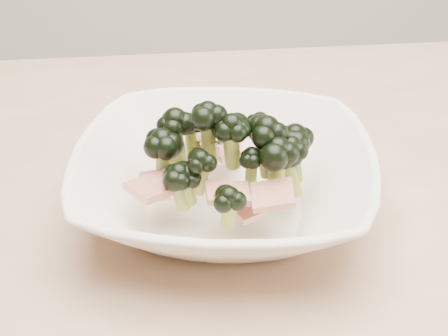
# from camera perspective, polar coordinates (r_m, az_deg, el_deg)

# --- Properties ---
(dining_table) EXTENTS (1.20, 0.80, 0.75)m
(dining_table) POSITION_cam_1_polar(r_m,az_deg,el_deg) (0.74, 5.28, -7.99)
(dining_table) COLOR tan
(dining_table) RESTS_ON ground
(broccoli_dish) EXTENTS (0.34, 0.34, 0.13)m
(broccoli_dish) POSITION_cam_1_polar(r_m,az_deg,el_deg) (0.61, 0.07, -0.75)
(broccoli_dish) COLOR #F0E1CB
(broccoli_dish) RESTS_ON dining_table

